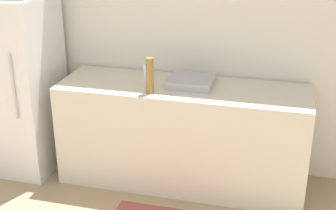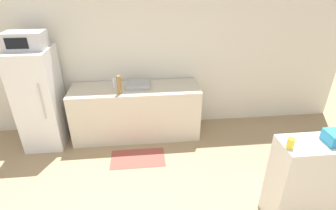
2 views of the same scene
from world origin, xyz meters
name	(u,v)px [view 1 (image 1 of 2)]	position (x,y,z in m)	size (l,w,h in m)	color
wall_back	(155,22)	(0.00, 3.13, 1.30)	(8.00, 0.06, 2.60)	silver
refrigerator	(21,85)	(-1.11, 2.70, 0.78)	(0.57, 0.69, 1.55)	silver
counter	(183,135)	(0.34, 2.76, 0.44)	(2.05, 0.65, 0.87)	beige
sink_basin	(191,81)	(0.39, 2.81, 0.90)	(0.37, 0.33, 0.06)	#9EA3A8
bottle_tall	(150,75)	(0.12, 2.56, 1.01)	(0.06, 0.06, 0.28)	olive
bottle_short	(147,73)	(0.02, 2.79, 0.95)	(0.06, 0.06, 0.16)	silver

